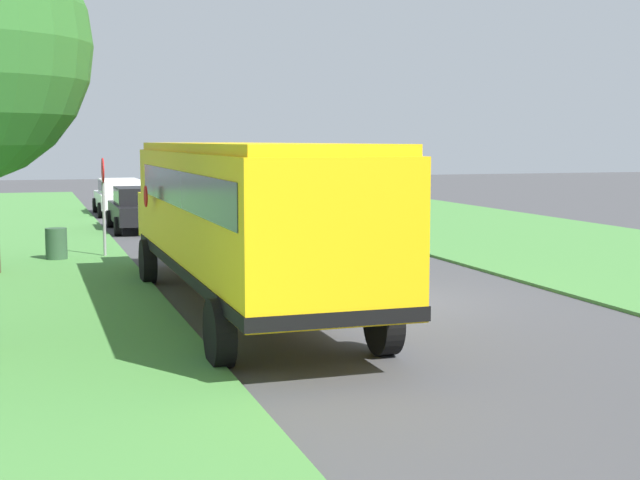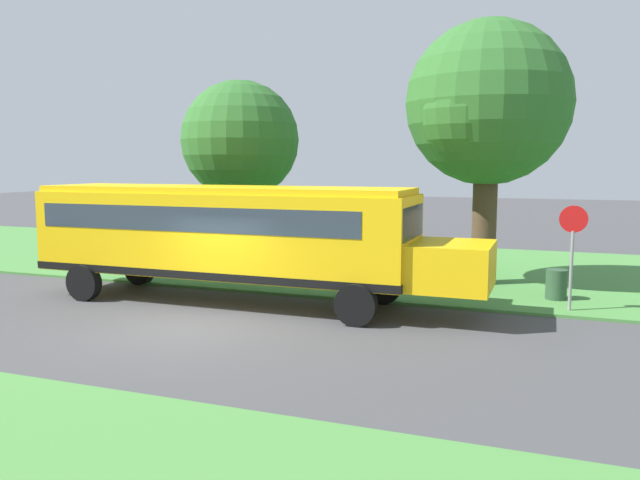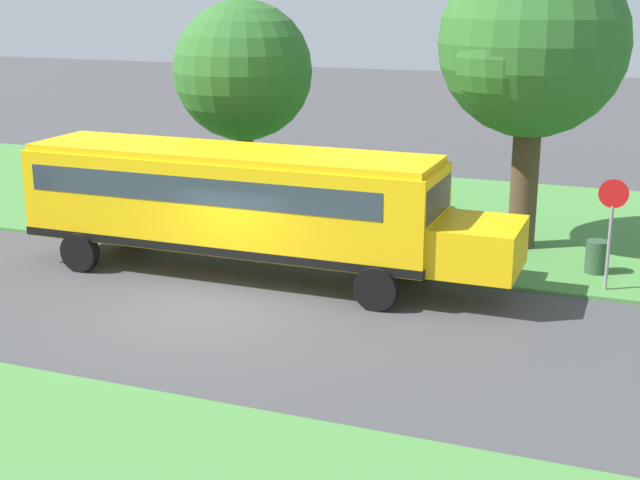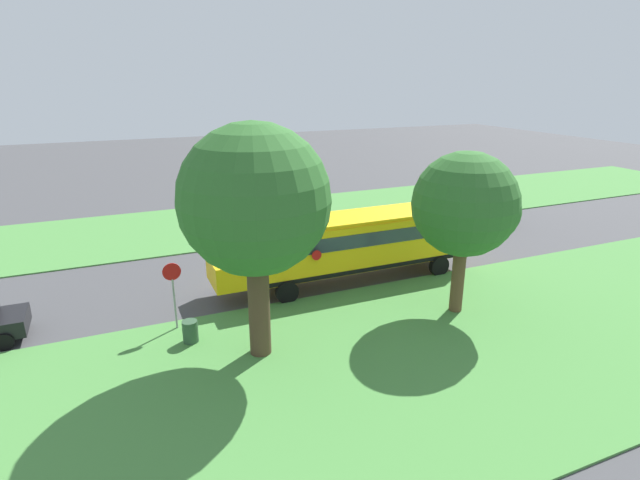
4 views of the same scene
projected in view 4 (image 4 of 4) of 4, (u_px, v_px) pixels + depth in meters
The scene contains 9 objects.
ground_plane at pixel (325, 261), 26.40m from camera, with size 120.00×120.00×0.00m, color #424244.
grass_verge at pixel (439, 351), 17.66m from camera, with size 12.00×80.00×0.08m, color #47843D.
grass_far_side at pixel (272, 218), 34.23m from camera, with size 10.00×80.00×0.07m, color #47843D.
school_bus at pixel (356, 241), 23.49m from camera, with size 2.84×12.42×3.16m.
pickup_truck at pixel (475, 207), 32.94m from camera, with size 2.28×5.40×2.10m.
oak_tree_beside_bus at pixel (469, 206), 19.25m from camera, with size 4.12×4.12×6.66m.
oak_tree_roadside_mid at pixel (256, 202), 16.04m from camera, with size 4.94×4.94×8.06m.
stop_sign at pixel (173, 288), 18.72m from camera, with size 0.08×0.68×2.74m.
trash_bin at pixel (190, 332), 18.13m from camera, with size 0.56×0.56×0.90m, color #2D4C33.
Camera 4 is at (-22.59, 10.04, 9.33)m, focal length 28.00 mm.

